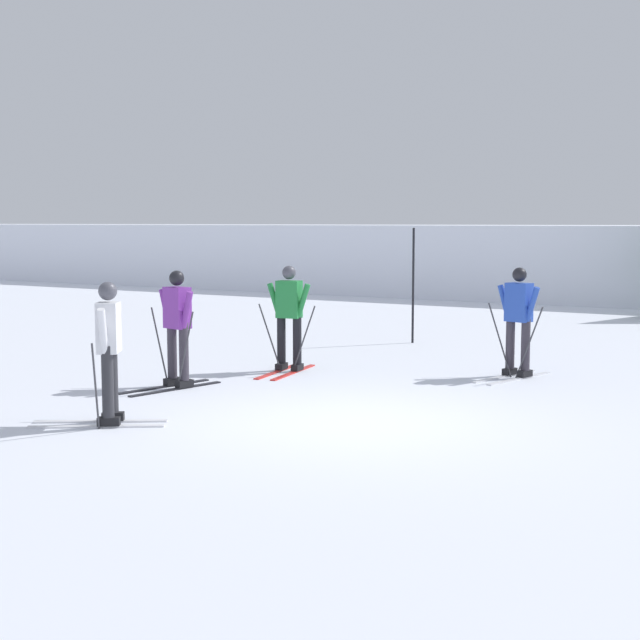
{
  "coord_description": "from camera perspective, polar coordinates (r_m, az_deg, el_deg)",
  "views": [
    {
      "loc": [
        4.99,
        -9.57,
        2.41
      ],
      "look_at": [
        -1.98,
        2.57,
        0.9
      ],
      "focal_mm": 51.19,
      "sensor_mm": 36.0,
      "label": 1
    }
  ],
  "objects": [
    {
      "name": "skier_purple",
      "position": [
        13.41,
        -8.93,
        -0.32
      ],
      "size": [
        0.98,
        1.64,
        1.71
      ],
      "color": "black",
      "rests_on": "ground"
    },
    {
      "name": "skier_blue",
      "position": [
        14.46,
        12.28,
        0.08
      ],
      "size": [
        0.97,
        1.64,
        1.71
      ],
      "color": "silver",
      "rests_on": "ground"
    },
    {
      "name": "skier_white",
      "position": [
        11.08,
        -13.09,
        -1.76
      ],
      "size": [
        1.55,
        1.17,
        1.71
      ],
      "color": "silver",
      "rests_on": "ground"
    },
    {
      "name": "ground_plane",
      "position": [
        11.06,
        2.28,
        -6.44
      ],
      "size": [
        120.0,
        120.0,
        0.0
      ],
      "primitive_type": "plane",
      "color": "silver"
    },
    {
      "name": "trail_marker_pole",
      "position": [
        18.21,
        5.84,
        2.15
      ],
      "size": [
        0.05,
        0.05,
        2.29
      ],
      "primitive_type": "cylinder",
      "color": "black",
      "rests_on": "ground"
    },
    {
      "name": "skier_green",
      "position": [
        14.69,
        -1.96,
        0.32
      ],
      "size": [
        1.0,
        1.64,
        1.71
      ],
      "color": "red",
      "rests_on": "ground"
    }
  ]
}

